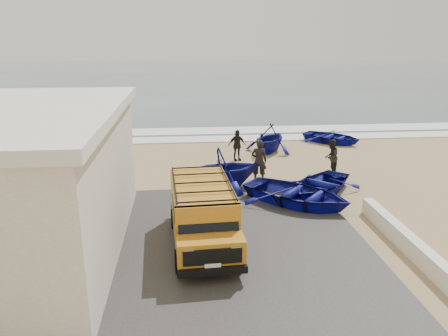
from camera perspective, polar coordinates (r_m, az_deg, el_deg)
name	(u,v)px	position (r m, az deg, el deg)	size (l,w,h in m)	color
ground	(230,217)	(15.51, 0.74, -6.48)	(160.00, 160.00, 0.00)	tan
slab	(172,245)	(13.61, -6.86, -9.99)	(12.00, 10.00, 0.05)	#3B3936
ocean	(191,76)	(70.43, -4.28, 11.92)	(180.00, 88.00, 0.01)	#385166
surf_line	(209,139)	(26.90, -2.02, 3.78)	(180.00, 1.60, 0.06)	white
surf_wash	(206,131)	(29.33, -2.32, 4.87)	(180.00, 2.20, 0.04)	white
parapet	(408,243)	(14.21, 22.90, -8.99)	(0.35, 6.00, 0.55)	silver
van	(203,212)	(13.24, -2.80, -5.79)	(2.05, 4.65, 1.96)	#C57E1D
boat_near_left	(297,194)	(16.72, 9.48, -3.34)	(3.00, 4.19, 0.87)	navy
boat_near_right	(320,184)	(18.19, 12.44, -2.06)	(2.51, 3.51, 0.73)	navy
boat_mid_left	(223,168)	(18.21, -0.08, 0.03)	(2.82, 3.27, 1.72)	navy
boat_far_left	(269,138)	(23.99, 5.95, 3.91)	(2.56, 2.96, 1.56)	navy
boat_far_right	(332,137)	(26.81, 13.87, 3.96)	(2.45, 3.43, 0.71)	navy
fisherman_front	(259,161)	(18.98, 4.59, 0.93)	(0.69, 0.45, 1.88)	black
fisherman_middle	(331,157)	(20.55, 13.81, 1.40)	(0.80, 0.62, 1.65)	black
fisherman_back	(237,145)	(22.25, 1.69, 2.99)	(0.93, 0.39, 1.59)	black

